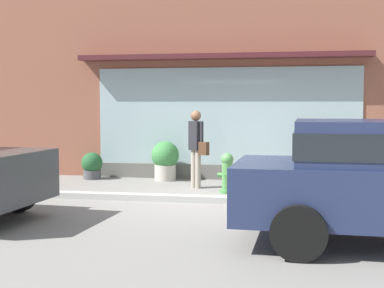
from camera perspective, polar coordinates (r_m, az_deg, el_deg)
name	(u,v)px	position (r m, az deg, el deg)	size (l,w,h in m)	color
ground_plane	(202,200)	(10.28, 1.08, -5.99)	(60.00, 60.00, 0.00)	gray
curb_strip	(200,199)	(10.08, 0.91, -5.86)	(14.00, 0.24, 0.12)	#B2B2AD
storefront	(223,77)	(13.30, 3.26, 7.16)	(14.00, 0.81, 5.14)	#935642
fire_hydrant	(227,173)	(11.10, 3.75, -3.05)	(0.40, 0.36, 0.83)	#4C8C47
pedestrian_with_handbag	(196,143)	(11.66, 0.48, 0.06)	(0.52, 0.46, 1.69)	#9E9384
potted_plant_corner_tall	(165,159)	(12.94, -2.86, -1.65)	(0.66, 0.66, 0.94)	#B7B2A3
potted_plant_window_center	(92,165)	(13.40, -10.56, -2.24)	(0.52, 0.52, 0.66)	#4C4C51
potted_plant_window_right	(315,174)	(12.38, 12.93, -3.10)	(0.37, 0.37, 0.54)	#4C4C51
potted_plant_low_front	(363,168)	(12.67, 17.70, -2.44)	(0.56, 0.56, 0.72)	#9E6042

